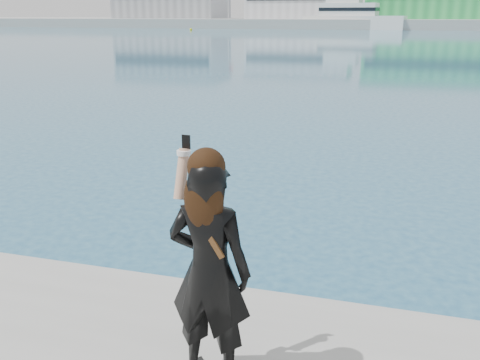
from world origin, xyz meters
name	(u,v)px	position (x,y,z in m)	size (l,w,h in m)	color
far_quay	(397,23)	(0.00, 130.00, 1.00)	(320.00, 40.00, 2.00)	#9E9E99
motor_yacht	(352,16)	(-9.05, 113.41, 2.67)	(20.96, 8.34, 9.51)	white
buoy_far	(191,30)	(-38.66, 98.61, 0.00)	(0.50, 0.50, 0.50)	yellow
woman	(209,265)	(-0.03, -0.22, 1.61)	(0.57, 0.40, 1.61)	black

